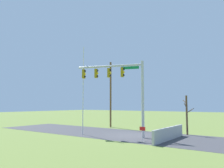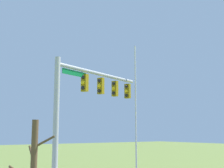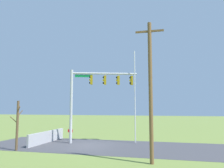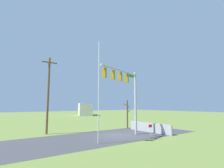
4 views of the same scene
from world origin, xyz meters
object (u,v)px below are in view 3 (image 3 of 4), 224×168
at_px(bare_tree, 17,125).
at_px(open_sign, 70,132).
at_px(flagpole, 135,96).
at_px(utility_pole, 151,89).
at_px(signal_mast, 92,90).

xyz_separation_m(bare_tree, open_sign, (-2.04, -6.22, -1.24)).
distance_m(bare_tree, open_sign, 6.66).
bearing_deg(bare_tree, flagpole, -145.42).
distance_m(flagpole, bare_tree, 11.43).
xyz_separation_m(utility_pole, open_sign, (9.31, -8.00, -3.93)).
bearing_deg(utility_pole, open_sign, -40.68).
distance_m(utility_pole, bare_tree, 11.80).
height_order(signal_mast, open_sign, signal_mast).
bearing_deg(flagpole, signal_mast, 12.71).
bearing_deg(utility_pole, bare_tree, -8.90).
height_order(signal_mast, utility_pole, utility_pole).
bearing_deg(bare_tree, open_sign, -108.11).
relative_size(signal_mast, open_sign, 6.16).
bearing_deg(utility_pole, flagpole, -74.89).
bearing_deg(signal_mast, open_sign, -17.65).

